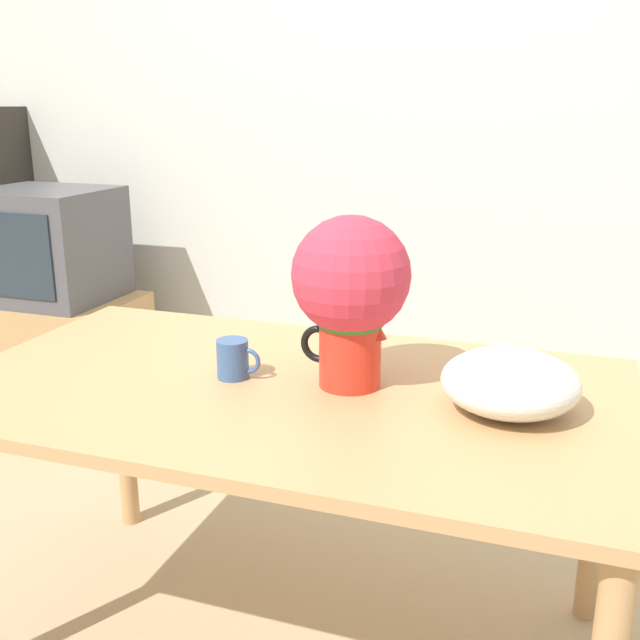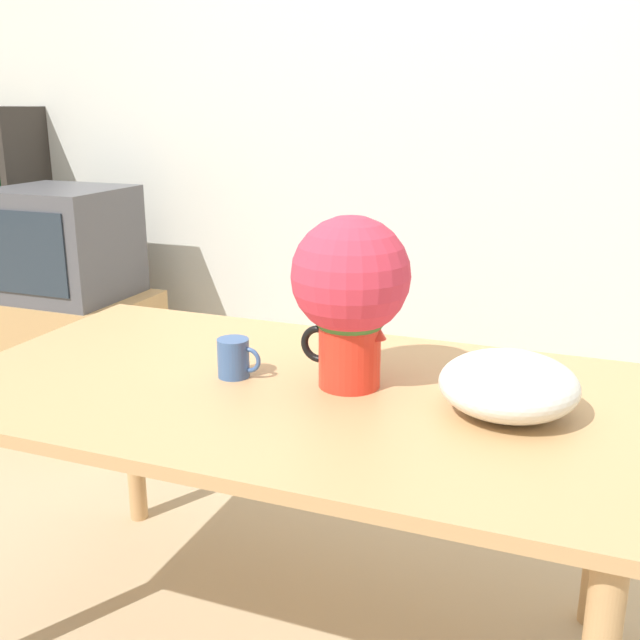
{
  "view_description": "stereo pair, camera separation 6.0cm",
  "coord_description": "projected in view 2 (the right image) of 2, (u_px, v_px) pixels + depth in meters",
  "views": [
    {
      "loc": [
        0.64,
        -1.35,
        1.39
      ],
      "look_at": [
        0.09,
        0.22,
        0.9
      ],
      "focal_mm": 42.0,
      "sensor_mm": 36.0,
      "label": 1
    },
    {
      "loc": [
        0.7,
        -1.33,
        1.39
      ],
      "look_at": [
        0.09,
        0.22,
        0.9
      ],
      "focal_mm": 42.0,
      "sensor_mm": 36.0,
      "label": 2
    }
  ],
  "objects": [
    {
      "name": "wall_back",
      "position": [
        430.0,
        124.0,
        2.92
      ],
      "size": [
        8.0,
        0.05,
        2.6
      ],
      "color": "silver",
      "rests_on": "ground_plane"
    },
    {
      "name": "table",
      "position": [
        284.0,
        417.0,
        1.79
      ],
      "size": [
        1.59,
        0.92,
        0.75
      ],
      "color": "tan",
      "rests_on": "ground_plane"
    },
    {
      "name": "flower_vase",
      "position": [
        350.0,
        290.0,
        1.69
      ],
      "size": [
        0.27,
        0.27,
        0.4
      ],
      "color": "red",
      "rests_on": "table"
    },
    {
      "name": "coffee_mug",
      "position": [
        234.0,
        358.0,
        1.8
      ],
      "size": [
        0.11,
        0.08,
        0.09
      ],
      "color": "#385689",
      "rests_on": "table"
    },
    {
      "name": "white_bowl",
      "position": [
        509.0,
        385.0,
        1.58
      ],
      "size": [
        0.29,
        0.29,
        0.13
      ],
      "color": "silver",
      "rests_on": "table"
    },
    {
      "name": "tv_stand",
      "position": [
        75.0,
        361.0,
        3.27
      ],
      "size": [
        0.68,
        0.47,
        0.59
      ],
      "color": "tan",
      "rests_on": "ground_plane"
    },
    {
      "name": "tv_set",
      "position": [
        63.0,
        243.0,
        3.12
      ],
      "size": [
        0.52,
        0.46,
        0.46
      ],
      "color": "#4C4C51",
      "rests_on": "tv_stand"
    },
    {
      "name": "bookshelf",
      "position": [
        9.0,
        252.0,
        3.66
      ],
      "size": [
        0.38,
        0.3,
        1.36
      ],
      "color": "#2D2823",
      "rests_on": "ground_plane"
    }
  ]
}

